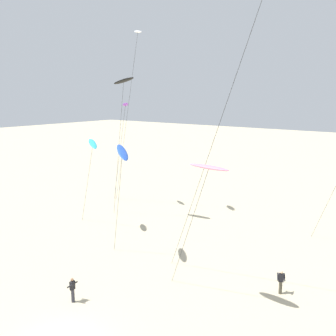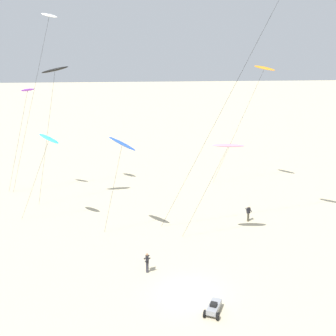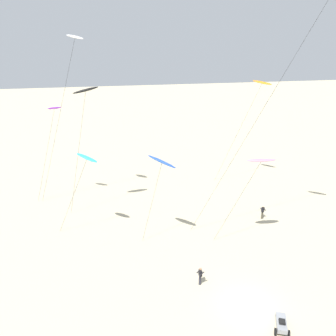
# 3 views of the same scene
# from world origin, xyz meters

# --- Properties ---
(ground_plane) EXTENTS (260.00, 260.00, 0.00)m
(ground_plane) POSITION_xyz_m (0.00, 0.00, 0.00)
(ground_plane) COLOR beige
(kite_pink) EXTENTS (5.14, 1.82, 9.19)m
(kite_pink) POSITION_xyz_m (4.10, 8.12, 8.96)
(kite_pink) COLOR pink
(kite_pink) RESTS_ON ground
(kite_purple) EXTENTS (4.53, 2.11, 12.42)m
(kite_purple) POSITION_xyz_m (-15.35, 21.41, 11.91)
(kite_purple) COLOR purple
(kite_purple) RESTS_ON ground
(kite_orange) EXTENTS (6.29, 2.93, 14.48)m
(kite_orange) POSITION_xyz_m (10.77, 22.58, 13.94)
(kite_orange) COLOR orange
(kite_orange) RESTS_ON ground
(kite_black) EXTENTS (4.35, 1.49, 15.03)m
(kite_black) POSITION_xyz_m (-11.52, 17.26, 14.45)
(kite_black) COLOR black
(kite_black) RESTS_ON ground
(kite_blue) EXTENTS (3.39, 2.47, 9.49)m
(kite_blue) POSITION_xyz_m (-4.91, 10.11, 8.79)
(kite_blue) COLOR blue
(kite_blue) RESTS_ON ground
(kite_white) EXTENTS (7.16, 3.08, 20.02)m
(kite_white) POSITION_xyz_m (-12.32, 20.32, 19.31)
(kite_white) COLOR white
(kite_white) RESTS_ON ground
(kite_cyan) EXTENTS (4.77, 2.17, 9.12)m
(kite_cyan) POSITION_xyz_m (-11.82, 13.19, 8.57)
(kite_cyan) COLOR #33BFE0
(kite_cyan) RESTS_ON ground
(kite_flyer_nearest) EXTENTS (0.58, 0.61, 1.67)m
(kite_flyer_nearest) POSITION_xyz_m (-2.96, 3.27, 0.89)
(kite_flyer_nearest) COLOR #33333D
(kite_flyer_nearest) RESTS_ON ground
(kite_flyer_middle) EXTENTS (0.70, 0.68, 1.67)m
(kite_flyer_middle) POSITION_xyz_m (7.32, 12.46, 0.89)
(kite_flyer_middle) COLOR #4C4738
(kite_flyer_middle) RESTS_ON ground
(beach_buggy) EXTENTS (1.54, 2.11, 0.82)m
(beach_buggy) POSITION_xyz_m (1.43, -2.37, 0.43)
(beach_buggy) COLOR gray
(beach_buggy) RESTS_ON ground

